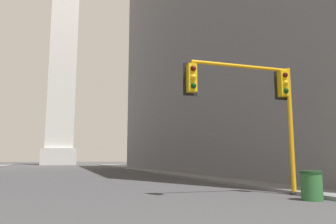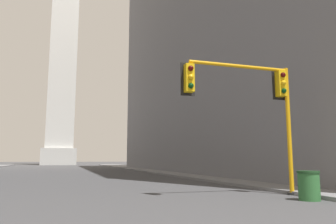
{
  "view_description": "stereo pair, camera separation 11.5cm",
  "coord_description": "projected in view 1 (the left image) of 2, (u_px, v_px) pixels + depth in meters",
  "views": [
    {
      "loc": [
        0.97,
        -2.42,
        1.44
      ],
      "look_at": [
        23.26,
        67.24,
        12.04
      ],
      "focal_mm": 35.0,
      "sensor_mm": 36.0,
      "label": 1
    },
    {
      "loc": [
        1.08,
        -2.46,
        1.44
      ],
      "look_at": [
        23.26,
        67.24,
        12.04
      ],
      "focal_mm": 35.0,
      "sensor_mm": 36.0,
      "label": 2
    }
  ],
  "objects": [
    {
      "name": "sidewalk_right",
      "position": [
        173.0,
        172.0,
        35.7
      ],
      "size": [
        5.0,
        106.58,
        0.15
      ],
      "primitive_type": "cube",
      "color": "slate",
      "rests_on": "ground_plane"
    },
    {
      "name": "traffic_light_near_right",
      "position": [
        256.0,
        95.0,
        13.42
      ],
      "size": [
        4.95,
        0.51,
        5.32
      ],
      "color": "orange",
      "rests_on": "ground_plane"
    },
    {
      "name": "trash_bin",
      "position": [
        311.0,
        185.0,
        11.56
      ],
      "size": [
        0.78,
        0.78,
        1.03
      ],
      "color": "#2D6633",
      "rests_on": "ground_plane"
    },
    {
      "name": "obelisk",
      "position": [
        63.0,
        57.0,
        89.71
      ],
      "size": [
        8.74,
        8.74,
        60.86
      ],
      "color": "silver",
      "rests_on": "ground_plane"
    },
    {
      "name": "building_right",
      "position": [
        267.0,
        14.0,
        41.5
      ],
      "size": [
        26.02,
        51.61,
        39.36
      ],
      "color": "slate",
      "rests_on": "ground_plane"
    }
  ]
}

